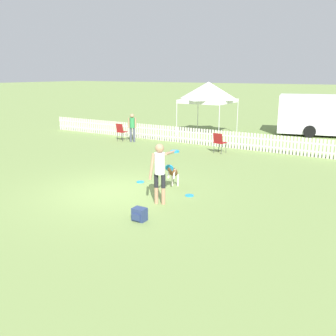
{
  "coord_description": "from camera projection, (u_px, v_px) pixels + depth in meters",
  "views": [
    {
      "loc": [
        7.08,
        -8.4,
        3.51
      ],
      "look_at": [
        1.49,
        0.66,
        0.8
      ],
      "focal_mm": 40.0,
      "sensor_mm": 36.0,
      "label": 1
    }
  ],
  "objects": [
    {
      "name": "ground_plane",
      "position": [
        115.0,
        192.0,
        11.39
      ],
      "size": [
        240.0,
        240.0,
        0.0
      ],
      "primitive_type": "plane",
      "color": "olive"
    },
    {
      "name": "handler_person",
      "position": [
        160.0,
        166.0,
        10.12
      ],
      "size": [
        0.45,
        1.1,
        1.68
      ],
      "rotation": [
        0.0,
        0.0,
        0.3
      ],
      "color": "tan",
      "rests_on": "ground_plane"
    },
    {
      "name": "leaping_dog",
      "position": [
        173.0,
        172.0,
        11.57
      ],
      "size": [
        0.5,
        1.09,
        0.88
      ],
      "rotation": [
        0.0,
        0.0,
        -2.85
      ],
      "color": "brown",
      "rests_on": "ground_plane"
    },
    {
      "name": "frisbee_near_handler",
      "position": [
        140.0,
        182.0,
        12.38
      ],
      "size": [
        0.25,
        0.25,
        0.02
      ],
      "color": "#1E8CD8",
      "rests_on": "ground_plane"
    },
    {
      "name": "frisbee_near_dog",
      "position": [
        140.0,
        215.0,
        9.53
      ],
      "size": [
        0.25,
        0.25,
        0.02
      ],
      "color": "#1E8CD8",
      "rests_on": "ground_plane"
    },
    {
      "name": "frisbee_midfield",
      "position": [
        189.0,
        195.0,
        11.01
      ],
      "size": [
        0.25,
        0.25,
        0.02
      ],
      "color": "#1E8CD8",
      "rests_on": "ground_plane"
    },
    {
      "name": "backpack_on_grass",
      "position": [
        139.0,
        214.0,
        9.13
      ],
      "size": [
        0.33,
        0.29,
        0.32
      ],
      "color": "navy",
      "rests_on": "ground_plane"
    },
    {
      "name": "picket_fence",
      "position": [
        224.0,
        139.0,
        18.1
      ],
      "size": [
        22.71,
        0.04,
        0.82
      ],
      "color": "silver",
      "rests_on": "ground_plane"
    },
    {
      "name": "folding_chair_blue_left",
      "position": [
        121.0,
        130.0,
        19.82
      ],
      "size": [
        0.43,
        0.46,
        0.92
      ],
      "rotation": [
        0.0,
        0.0,
        3.13
      ],
      "color": "#333338",
      "rests_on": "ground_plane"
    },
    {
      "name": "folding_chair_center",
      "position": [
        219.0,
        141.0,
        16.74
      ],
      "size": [
        0.53,
        0.55,
        0.92
      ],
      "rotation": [
        0.0,
        0.0,
        2.98
      ],
      "color": "#333338",
      "rests_on": "ground_plane"
    },
    {
      "name": "canopy_tent_main",
      "position": [
        208.0,
        92.0,
        21.43
      ],
      "size": [
        2.68,
        2.68,
        3.03
      ],
      "color": "silver",
      "rests_on": "ground_plane"
    },
    {
      "name": "spectator_standing",
      "position": [
        132.0,
        125.0,
        19.43
      ],
      "size": [
        0.38,
        0.27,
        1.47
      ],
      "rotation": [
        0.0,
        0.0,
        3.61
      ],
      "color": "#474C5B",
      "rests_on": "ground_plane"
    },
    {
      "name": "equipment_trailer",
      "position": [
        321.0,
        114.0,
        21.55
      ],
      "size": [
        5.62,
        3.33,
        2.28
      ],
      "rotation": [
        0.0,
        0.0,
        0.22
      ],
      "color": "white",
      "rests_on": "ground_plane"
    }
  ]
}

